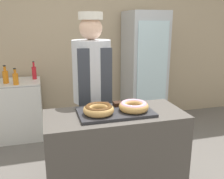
# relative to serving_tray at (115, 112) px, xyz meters

# --- Properties ---
(wall_back) EXTENTS (8.00, 0.06, 2.70)m
(wall_back) POSITION_rel_serving_tray_xyz_m (0.00, 2.13, 0.44)
(wall_back) COLOR tan
(wall_back) RESTS_ON ground_plane
(display_counter) EXTENTS (1.17, 0.53, 0.90)m
(display_counter) POSITION_rel_serving_tray_xyz_m (0.00, 0.00, -0.46)
(display_counter) COLOR #4C4742
(display_counter) RESTS_ON ground_plane
(serving_tray) EXTENTS (0.62, 0.37, 0.02)m
(serving_tray) POSITION_rel_serving_tray_xyz_m (0.00, 0.00, 0.00)
(serving_tray) COLOR #2D2D33
(serving_tray) RESTS_ON display_counter
(donut_chocolate_glaze) EXTENTS (0.25, 0.25, 0.07)m
(donut_chocolate_glaze) POSITION_rel_serving_tray_xyz_m (-0.15, -0.04, 0.05)
(donut_chocolate_glaze) COLOR tan
(donut_chocolate_glaze) RESTS_ON serving_tray
(donut_light_glaze) EXTENTS (0.25, 0.25, 0.07)m
(donut_light_glaze) POSITION_rel_serving_tray_xyz_m (0.15, -0.04, 0.05)
(donut_light_glaze) COLOR tan
(donut_light_glaze) RESTS_ON serving_tray
(brownie_back_left) EXTENTS (0.08, 0.08, 0.03)m
(brownie_back_left) POSITION_rel_serving_tray_xyz_m (-0.06, 0.12, 0.03)
(brownie_back_left) COLOR black
(brownie_back_left) RESTS_ON serving_tray
(brownie_back_right) EXTENTS (0.08, 0.08, 0.03)m
(brownie_back_right) POSITION_rel_serving_tray_xyz_m (0.06, 0.12, 0.03)
(brownie_back_right) COLOR black
(brownie_back_right) RESTS_ON serving_tray
(baker_person) EXTENTS (0.39, 0.39, 1.73)m
(baker_person) POSITION_rel_serving_tray_xyz_m (-0.08, 0.58, 0.00)
(baker_person) COLOR #4C4C51
(baker_person) RESTS_ON ground_plane
(beverage_fridge) EXTENTS (0.57, 0.65, 1.80)m
(beverage_fridge) POSITION_rel_serving_tray_xyz_m (0.98, 1.75, -0.01)
(beverage_fridge) COLOR #ADB2B7
(beverage_fridge) RESTS_ON ground_plane
(chest_freezer) EXTENTS (0.85, 0.57, 0.84)m
(chest_freezer) POSITION_rel_serving_tray_xyz_m (-1.04, 1.76, -0.49)
(chest_freezer) COLOR silver
(chest_freezer) RESTS_ON ground_plane
(bottle_orange) EXTENTS (0.07, 0.07, 0.22)m
(bottle_orange) POSITION_rel_serving_tray_xyz_m (-0.92, 1.54, 0.01)
(bottle_orange) COLOR orange
(bottle_orange) RESTS_ON chest_freezer
(bottle_red) EXTENTS (0.06, 0.06, 0.26)m
(bottle_red) POSITION_rel_serving_tray_xyz_m (-0.69, 1.83, 0.03)
(bottle_red) COLOR red
(bottle_red) RESTS_ON chest_freezer
(bottle_orange_b) EXTENTS (0.07, 0.07, 0.24)m
(bottle_orange_b) POSITION_rel_serving_tray_xyz_m (-1.05, 1.67, 0.02)
(bottle_orange_b) COLOR orange
(bottle_orange_b) RESTS_ON chest_freezer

